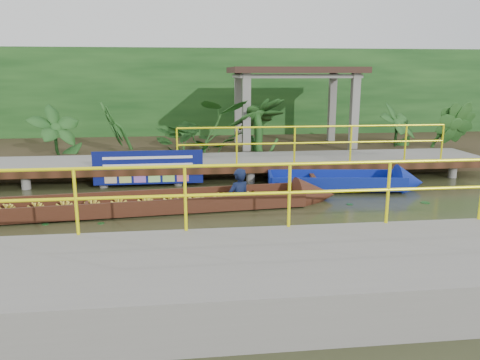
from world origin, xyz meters
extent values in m
plane|color=#2A2F17|center=(0.00, 0.00, 0.00)|extent=(80.00, 80.00, 0.00)
cube|color=#2F2817|center=(0.00, 7.50, 0.23)|extent=(30.00, 8.00, 0.45)
cube|color=gray|center=(0.00, 3.50, 0.50)|extent=(16.00, 2.00, 0.15)
cube|color=black|center=(0.00, 2.50, 0.42)|extent=(16.00, 0.12, 0.18)
cylinder|color=#FFF80D|center=(2.75, 2.55, 1.57)|extent=(7.50, 0.05, 0.05)
cylinder|color=#FFF80D|center=(2.75, 2.55, 1.12)|extent=(7.50, 0.05, 0.05)
cylinder|color=#FFF80D|center=(2.75, 2.55, 1.07)|extent=(0.05, 0.05, 1.00)
cylinder|color=gray|center=(-6.00, 4.30, 0.22)|extent=(0.24, 0.24, 0.55)
cylinder|color=gray|center=(-4.00, 2.70, 0.22)|extent=(0.24, 0.24, 0.55)
cylinder|color=gray|center=(-4.00, 4.30, 0.22)|extent=(0.24, 0.24, 0.55)
cylinder|color=gray|center=(-2.00, 2.70, 0.22)|extent=(0.24, 0.24, 0.55)
cylinder|color=gray|center=(-2.00, 4.30, 0.22)|extent=(0.24, 0.24, 0.55)
cylinder|color=gray|center=(0.00, 2.70, 0.22)|extent=(0.24, 0.24, 0.55)
cylinder|color=gray|center=(0.00, 4.30, 0.22)|extent=(0.24, 0.24, 0.55)
cylinder|color=gray|center=(2.00, 2.70, 0.22)|extent=(0.24, 0.24, 0.55)
cylinder|color=gray|center=(2.00, 4.30, 0.22)|extent=(0.24, 0.24, 0.55)
cylinder|color=gray|center=(4.00, 2.70, 0.22)|extent=(0.24, 0.24, 0.55)
cylinder|color=gray|center=(4.00, 4.30, 0.22)|extent=(0.24, 0.24, 0.55)
cylinder|color=gray|center=(6.00, 2.70, 0.22)|extent=(0.24, 0.24, 0.55)
cylinder|color=gray|center=(6.00, 4.30, 0.22)|extent=(0.24, 0.24, 0.55)
cylinder|color=gray|center=(0.00, 2.70, 0.22)|extent=(0.24, 0.24, 0.55)
cube|color=gray|center=(1.00, -4.20, 0.30)|extent=(18.00, 2.40, 0.70)
cylinder|color=#FFF80D|center=(1.00, -3.05, 1.65)|extent=(10.00, 0.05, 0.05)
cylinder|color=#FFF80D|center=(1.00, -3.05, 1.20)|extent=(10.00, 0.05, 0.05)
cylinder|color=#FFF80D|center=(1.00, -3.05, 1.15)|extent=(0.05, 0.05, 1.00)
cube|color=gray|center=(1.20, 5.10, 1.60)|extent=(0.25, 0.25, 2.80)
cube|color=gray|center=(4.80, 5.10, 1.60)|extent=(0.25, 0.25, 2.80)
cube|color=gray|center=(1.20, 7.50, 1.60)|extent=(0.25, 0.25, 2.80)
cube|color=gray|center=(4.80, 7.50, 1.60)|extent=(0.25, 0.25, 2.80)
cube|color=gray|center=(3.00, 6.30, 2.90)|extent=(4.00, 2.60, 0.12)
cube|color=#36221B|center=(3.00, 6.30, 3.10)|extent=(4.40, 3.00, 0.20)
cube|color=#123A13|center=(0.00, 10.00, 2.00)|extent=(30.00, 0.80, 4.00)
cube|color=#3C1E10|center=(-1.99, 0.26, 0.06)|extent=(7.79, 1.67, 0.06)
cube|color=#3C1E10|center=(-2.04, 0.75, 0.19)|extent=(7.71, 0.76, 0.33)
cube|color=#3C1E10|center=(-1.95, -0.22, 0.19)|extent=(7.71, 0.76, 0.33)
cone|color=#3C1E10|center=(2.30, 0.66, 0.14)|extent=(1.05, 1.01, 0.93)
ellipsoid|color=#123A13|center=(1.09, 0.55, 0.15)|extent=(0.58, 0.47, 0.25)
imported|color=#0E1634|center=(0.42, 0.48, 0.88)|extent=(0.69, 0.62, 1.58)
cube|color=navy|center=(3.14, 1.71, 0.11)|extent=(3.55, 1.44, 0.11)
cube|color=navy|center=(3.20, 2.23, 0.25)|extent=(3.43, 0.48, 0.34)
cube|color=navy|center=(3.07, 1.20, 0.25)|extent=(3.43, 0.48, 0.34)
cube|color=navy|center=(1.42, 1.92, 0.25)|extent=(0.19, 1.04, 0.34)
cone|color=navy|center=(5.08, 1.48, 0.18)|extent=(0.80, 1.04, 0.97)
cube|color=black|center=(2.56, 1.78, 0.30)|extent=(0.24, 1.04, 0.06)
cube|color=navy|center=(-1.78, 2.48, 0.55)|extent=(2.89, 0.03, 0.90)
cube|color=white|center=(-1.78, 2.46, 0.82)|extent=(2.35, 0.01, 0.07)
cube|color=white|center=(-1.78, 2.46, 0.62)|extent=(2.35, 0.01, 0.07)
imported|color=#123A13|center=(-4.83, 5.30, 1.42)|extent=(1.55, 1.55, 1.94)
imported|color=#123A13|center=(-2.83, 5.30, 1.42)|extent=(1.55, 1.55, 1.94)
imported|color=#123A13|center=(-0.33, 5.30, 1.42)|extent=(1.55, 1.55, 1.94)
imported|color=#123A13|center=(1.67, 5.30, 1.42)|extent=(1.55, 1.55, 1.94)
imported|color=#123A13|center=(6.67, 5.30, 1.42)|extent=(1.55, 1.55, 1.94)
imported|color=#123A13|center=(8.17, 5.30, 1.42)|extent=(1.55, 1.55, 1.94)
camera|label=1|loc=(-0.77, -9.91, 3.00)|focal=35.00mm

